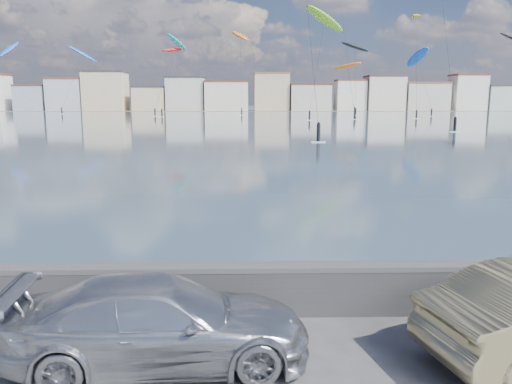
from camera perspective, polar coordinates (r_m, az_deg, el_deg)
bay_water at (r=98.05m, az=-1.75°, el=8.09°), size 500.00×177.00×0.00m
far_shore_strip at (r=206.51m, az=-1.52°, el=9.37°), size 500.00×60.00×0.00m
seawall at (r=9.86m, az=-5.75°, el=-10.71°), size 400.00×0.36×1.08m
far_buildings at (r=192.47m, az=-1.14°, el=11.08°), size 240.79×13.26×14.60m
car_silver at (r=8.29m, az=-10.82°, el=-14.36°), size 4.83×2.24×1.36m
kitesurfer_4 at (r=138.56m, az=-9.49°, el=15.61°), size 7.90×13.93×18.14m
kitesurfer_5 at (r=132.28m, az=17.81°, el=18.40°), size 7.12×19.35×24.67m
kitesurfer_6 at (r=143.87m, az=11.23°, el=15.83°), size 8.21×9.37×19.91m
kitesurfer_8 at (r=142.22m, az=-1.82°, el=17.34°), size 6.88×11.52×23.61m
kitesurfer_9 at (r=137.24m, az=-9.08°, el=16.42°), size 6.09×17.25×21.16m
kitesurfer_10 at (r=170.22m, az=-19.26°, el=14.63°), size 9.23×18.74×21.31m
kitesurfer_12 at (r=168.86m, az=10.39°, el=13.90°), size 9.73×13.39×16.55m
kitesurfer_13 at (r=142.83m, az=17.99°, el=14.38°), size 4.99×14.95×18.18m
kitesurfer_14 at (r=182.84m, az=27.24°, el=15.24°), size 8.49×17.98×25.20m
kitesurfer_17 at (r=110.87m, az=7.85°, el=18.91°), size 10.15×10.92×23.72m
kitesurfer_20 at (r=167.43m, az=-26.41°, el=14.34°), size 5.11×16.82×21.46m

